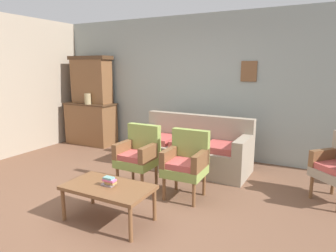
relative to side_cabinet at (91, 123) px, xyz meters
The scene contains 10 objects.
ground_plane 3.40m from the side_cabinet, 41.94° to the right, with size 7.68×7.68×0.00m, color brown.
wall_back_with_decor 2.68m from the side_cabinet, ahead, with size 6.40×0.09×2.70m.
side_cabinet is the anchor object (origin of this frame).
cabinet_upper_hutch 0.99m from the side_cabinet, 90.00° to the left, with size 0.99×0.38×1.03m.
vase_on_cabinet 0.61m from the side_cabinet, 61.14° to the right, with size 0.14×0.14×0.23m, color tan.
floral_couch 2.73m from the side_cabinet, 10.48° to the right, with size 2.00×0.85×0.90m.
armchair_by_doorway 2.78m from the side_cabinet, 34.37° to the right, with size 0.53×0.50×0.90m.
armchair_near_cabinet 3.44m from the side_cabinet, 27.39° to the right, with size 0.53×0.50×0.90m.
coffee_table 3.61m from the side_cabinet, 45.39° to the right, with size 1.00×0.56×0.42m.
book_stack_on_table 3.62m from the side_cabinet, 45.15° to the right, with size 0.17×0.10×0.10m.
Camera 1 is at (2.05, -2.77, 1.74)m, focal length 31.47 mm.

